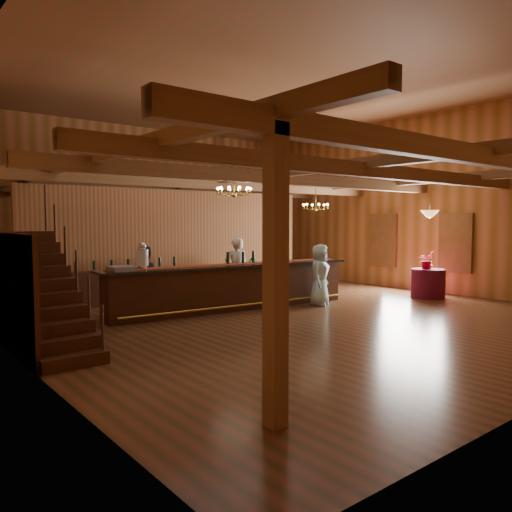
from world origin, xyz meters
TOP-DOWN VIEW (x-y plane):
  - floor at (0.00, 0.00)m, footprint 14.00×14.00m
  - ceiling at (0.00, 0.00)m, footprint 14.00×14.00m
  - wall_back at (0.00, 7.00)m, footprint 12.00×0.10m
  - wall_right at (6.00, 0.00)m, footprint 0.10×14.00m
  - beam_grid at (0.00, 0.51)m, footprint 11.90×13.90m
  - support_posts at (0.00, -0.50)m, footprint 9.20×10.20m
  - partition_wall at (-0.50, 3.50)m, footprint 9.00×0.18m
  - window_right_front at (5.95, -1.60)m, footprint 0.12×1.05m
  - window_right_back at (5.95, 1.00)m, footprint 0.12×1.05m
  - staircase at (-5.45, -0.74)m, footprint 1.00×2.80m
  - backroom_boxes at (-0.29, 5.50)m, footprint 4.10×0.60m
  - tasting_bar at (-0.67, 0.53)m, footprint 6.77×1.46m
  - beverage_dispenser at (-2.96, 0.80)m, footprint 0.26×0.26m
  - glass_rack_tray at (-3.49, 0.74)m, footprint 0.50×0.50m
  - raffle_drum at (2.05, 0.23)m, footprint 0.34×0.24m
  - bar_bottle_0 at (-0.72, 0.67)m, footprint 0.07×0.07m
  - bar_bottle_1 at (-0.28, 0.63)m, footprint 0.07×0.07m
  - bar_bottle_2 at (0.03, 0.60)m, footprint 0.07×0.07m
  - backbar_shelf at (-2.27, 3.08)m, footprint 3.22×0.71m
  - round_table at (4.82, -1.43)m, footprint 0.95×0.95m
  - chandelier_left at (-0.94, 0.10)m, footprint 0.80×0.80m
  - chandelier_right at (3.29, 1.59)m, footprint 0.80×0.80m
  - pendant_lamp at (4.82, -1.43)m, footprint 0.52×0.52m
  - bartender at (-0.08, 1.18)m, footprint 0.75×0.62m
  - staff_second at (-2.69, 1.35)m, footprint 0.91×0.79m
  - guest at (1.46, -0.39)m, footprint 0.93×0.82m
  - floor_plant at (1.29, 2.46)m, footprint 0.70×0.59m
  - table_flowers at (4.81, -1.35)m, footprint 0.57×0.53m
  - table_vase at (4.89, -1.39)m, footprint 0.21×0.21m

SIDE VIEW (x-z plane):
  - floor at x=0.00m, z-range 0.00..0.00m
  - round_table at x=4.82m, z-range 0.00..0.82m
  - backbar_shelf at x=-2.27m, z-range 0.00..0.90m
  - backroom_boxes at x=-0.29m, z-range -0.02..1.08m
  - tasting_bar at x=-0.67m, z-range 0.00..1.14m
  - floor_plant at x=1.29m, z-range 0.00..1.17m
  - guest at x=1.46m, z-range 0.00..1.59m
  - staff_second at x=-2.69m, z-range 0.00..1.61m
  - bartender at x=-0.08m, z-range 0.00..1.76m
  - table_vase at x=4.89m, z-range 0.82..1.14m
  - staircase at x=-5.45m, z-range 0.00..2.00m
  - table_flowers at x=4.81m, z-range 0.82..1.34m
  - glass_rack_tray at x=-3.49m, z-range 1.12..1.22m
  - bar_bottle_0 at x=-0.72m, z-range 1.12..1.42m
  - bar_bottle_1 at x=-0.28m, z-range 1.12..1.42m
  - bar_bottle_2 at x=0.03m, z-range 1.12..1.42m
  - raffle_drum at x=2.05m, z-range 1.15..1.45m
  - beverage_dispenser at x=-2.96m, z-range 1.11..1.71m
  - window_right_front at x=5.95m, z-range 0.67..2.42m
  - window_right_back at x=5.95m, z-range 0.67..2.42m
  - partition_wall at x=-0.50m, z-range 0.00..3.10m
  - support_posts at x=0.00m, z-range 0.00..3.20m
  - pendant_lamp at x=4.82m, z-range 1.95..2.85m
  - chandelier_right at x=3.29m, z-range 2.30..3.00m
  - wall_back at x=0.00m, z-range 0.00..5.50m
  - wall_right at x=6.00m, z-range 0.00..5.50m
  - chandelier_left at x=-0.94m, z-range 2.67..3.13m
  - beam_grid at x=0.00m, z-range 3.05..3.44m
  - ceiling at x=0.00m, z-range 5.50..5.50m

